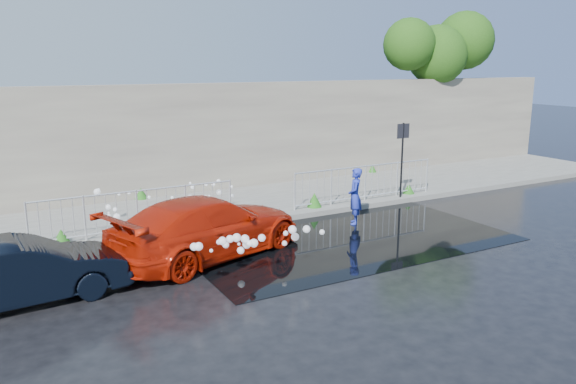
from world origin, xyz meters
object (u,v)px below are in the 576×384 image
Objects in this scene: dark_car at (24,272)px; person at (355,196)px; red_car at (208,227)px; sign_post at (402,148)px.

dark_car is 2.37× the size of person.
red_car is at bearing -82.91° from dark_car.
sign_post reaches higher than dark_car.
dark_car is at bearing -47.58° from person.
sign_post is 0.52× the size of red_car.
red_car is at bearing -165.54° from sign_post.
dark_car is at bearing 82.33° from red_car.
dark_car is (-3.85, -0.75, -0.09)m from red_car.
person is at bearing -154.29° from sign_post.
sign_post is at bearing 149.23° from person.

